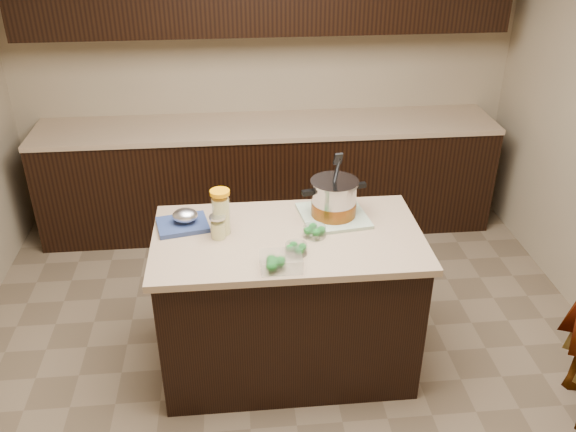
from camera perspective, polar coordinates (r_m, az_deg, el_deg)
name	(u,v)px	position (r m, az deg, el deg)	size (l,w,h in m)	color
ground_plane	(288,361)	(3.83, 0.00, -13.45)	(4.00, 4.00, 0.00)	brown
room_shell	(288,88)	(2.95, 0.00, 11.87)	(4.04, 4.04, 2.72)	tan
back_cabinets	(267,117)	(4.84, -2.00, 9.24)	(3.60, 0.63, 2.33)	black
island	(288,302)	(3.54, 0.00, -8.05)	(1.46, 0.81, 0.90)	black
dish_towel	(333,216)	(3.46, 4.26, 0.03)	(0.36, 0.36, 0.02)	#668D5F
stock_pot	(334,200)	(3.41, 4.32, 1.47)	(0.37, 0.32, 0.38)	#B7B7BC
lemonade_pitcher	(221,214)	(3.27, -6.28, 0.21)	(0.11, 0.11, 0.25)	#CFC87E
mason_jar	(218,227)	(3.25, -6.56, -1.06)	(0.11, 0.11, 0.14)	#CFC87E
broccoli_tub_left	(314,232)	(3.27, 2.49, -1.49)	(0.14, 0.14, 0.06)	silver
broccoli_tub_right	(296,249)	(3.12, 0.76, -3.14)	(0.12, 0.12, 0.05)	silver
broccoli_tub_rect	(281,262)	(3.00, -0.66, -4.34)	(0.21, 0.16, 0.07)	silver
blue_tray	(184,221)	(3.39, -9.73, -0.48)	(0.31, 0.27, 0.10)	navy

